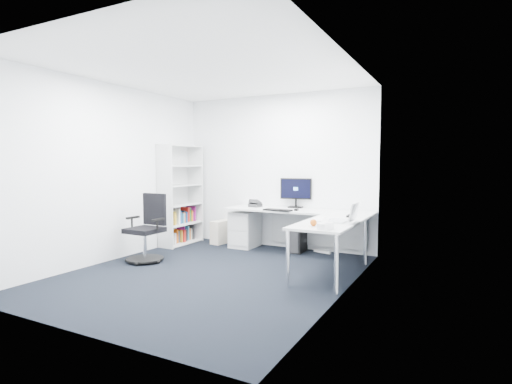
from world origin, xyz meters
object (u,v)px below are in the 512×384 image
at_px(bookshelf, 181,195).
at_px(laptop, 337,212).
at_px(l_desk, 289,235).
at_px(task_chair, 144,228).
at_px(monitor, 296,193).

bearing_deg(bookshelf, laptop, -13.02).
bearing_deg(l_desk, laptop, -34.87).
xyz_separation_m(bookshelf, task_chair, (0.36, -1.33, -0.40)).
distance_m(task_chair, monitor, 2.58).
relative_size(l_desk, laptop, 6.60).
bearing_deg(monitor, laptop, -57.65).
relative_size(task_chair, monitor, 1.87).
xyz_separation_m(l_desk, task_chair, (-1.82, -1.28, 0.15)).
height_order(monitor, laptop, monitor).
xyz_separation_m(l_desk, bookshelf, (-2.17, 0.05, 0.55)).
bearing_deg(laptop, bookshelf, 167.79).
height_order(task_chair, laptop, task_chair).
bearing_deg(bookshelf, task_chair, -74.95).
relative_size(l_desk, task_chair, 2.42).
distance_m(monitor, laptop, 1.71).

